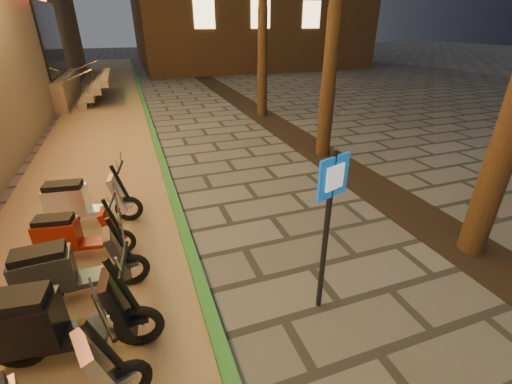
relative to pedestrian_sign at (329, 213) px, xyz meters
name	(u,v)px	position (x,y,z in m)	size (l,w,h in m)	color
parking_strip	(99,146)	(-3.15, 8.26, -1.44)	(3.40, 60.00, 0.01)	#8C7251
green_curb	(155,139)	(-1.45, 8.26, -1.40)	(0.18, 60.00, 0.10)	#296F2E
planting_strip	(363,180)	(3.05, 3.26, -1.44)	(1.20, 40.00, 0.02)	black
pedestrian_sign	(329,213)	(0.00, 0.00, 0.00)	(0.47, 0.19, 2.23)	black
scooter_6	(50,323)	(-3.18, 0.26, -0.88)	(1.86, 0.70, 1.31)	black
scooter_7	(67,270)	(-3.15, 1.26, -0.94)	(1.67, 0.58, 1.17)	black
scooter_8	(73,235)	(-3.18, 2.26, -1.00)	(1.48, 0.61, 1.04)	black
scooter_9	(82,201)	(-3.13, 3.34, -0.94)	(1.67, 0.67, 1.18)	black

